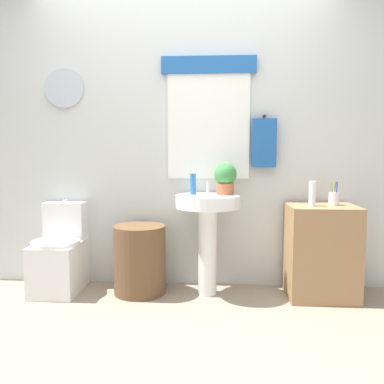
{
  "coord_description": "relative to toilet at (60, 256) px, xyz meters",
  "views": [
    {
      "loc": [
        0.26,
        -2.27,
        1.15
      ],
      "look_at": [
        0.08,
        0.8,
        0.84
      ],
      "focal_mm": 36.97,
      "sensor_mm": 36.0,
      "label": 1
    }
  ],
  "objects": [
    {
      "name": "back_wall",
      "position": [
        1.03,
        0.27,
        1.02
      ],
      "size": [
        4.4,
        0.18,
        2.6
      ],
      "color": "silver",
      "rests_on": "ground_plane"
    },
    {
      "name": "toilet",
      "position": [
        0.0,
        0.0,
        0.0
      ],
      "size": [
        0.38,
        0.51,
        0.74
      ],
      "color": "white",
      "rests_on": "ground_plane"
    },
    {
      "name": "lotion_bottle",
      "position": [
        2.03,
        -0.07,
        0.54
      ],
      "size": [
        0.05,
        0.05,
        0.19
      ],
      "primitive_type": "cylinder",
      "color": "white",
      "rests_on": "wooden_cabinet"
    },
    {
      "name": "soap_bottle",
      "position": [
        1.11,
        0.02,
        0.61
      ],
      "size": [
        0.05,
        0.05,
        0.17
      ],
      "primitive_type": "cylinder",
      "color": "#2D6BB7",
      "rests_on": "pedestal_sink"
    },
    {
      "name": "laundry_hamper",
      "position": [
        0.67,
        -0.03,
        -0.01
      ],
      "size": [
        0.42,
        0.42,
        0.56
      ],
      "primitive_type": "cylinder",
      "color": "brown",
      "rests_on": "ground_plane"
    },
    {
      "name": "faucet",
      "position": [
        1.23,
        0.09,
        0.57
      ],
      "size": [
        0.03,
        0.03,
        0.1
      ],
      "primitive_type": "cylinder",
      "color": "silver",
      "rests_on": "pedestal_sink"
    },
    {
      "name": "wooden_cabinet",
      "position": [
        2.12,
        -0.03,
        0.08
      ],
      "size": [
        0.52,
        0.44,
        0.73
      ],
      "primitive_type": "cube",
      "color": "#9E754C",
      "rests_on": "ground_plane"
    },
    {
      "name": "pedestal_sink",
      "position": [
        1.23,
        -0.03,
        0.32
      ],
      "size": [
        0.51,
        0.51,
        0.81
      ],
      "color": "white",
      "rests_on": "ground_plane"
    },
    {
      "name": "ground_plane",
      "position": [
        1.02,
        -0.88,
        -0.29
      ],
      "size": [
        8.0,
        8.0,
        0.0
      ],
      "primitive_type": "plane",
      "color": "gray"
    },
    {
      "name": "potted_plant",
      "position": [
        1.37,
        0.03,
        0.66
      ],
      "size": [
        0.18,
        0.18,
        0.26
      ],
      "color": "#AD5B38",
      "rests_on": "pedestal_sink"
    },
    {
      "name": "toothbrush_cup",
      "position": [
        2.22,
        -0.01,
        0.5
      ],
      "size": [
        0.08,
        0.08,
        0.19
      ],
      "color": "silver",
      "rests_on": "wooden_cabinet"
    }
  ]
}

